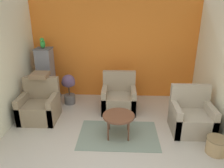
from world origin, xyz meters
The scene contains 13 objects.
wall_back_accent centered at (0.00, 3.11, 1.36)m, with size 4.65×0.06×2.71m.
wall_left centered at (-2.30, 1.54, 1.36)m, with size 0.06×3.08×2.71m.
wall_right centered at (2.30, 1.54, 1.36)m, with size 0.06×3.08×2.71m.
area_rug centered at (0.16, 0.99, 0.01)m, with size 1.65×1.10×0.01m.
coffee_table centered at (0.16, 0.99, 0.43)m, with size 0.66×0.66×0.48m.
armchair_left centered at (-1.72, 1.60, 0.31)m, with size 0.84×0.75×0.97m.
armchair_right centered at (1.72, 1.25, 0.31)m, with size 0.84×0.75×0.97m.
armchair_middle centered at (0.15, 2.15, 0.31)m, with size 0.84×0.75×0.97m.
birdcage centered at (-1.86, 2.67, 0.71)m, with size 0.56×0.56×1.50m.
parrot centered at (-1.86, 2.67, 1.62)m, with size 0.13×0.23×0.28m.
potted_plant centered at (-1.21, 2.48, 0.50)m, with size 0.38×0.35×0.83m.
wicker_basket centered at (1.98, 0.50, 0.17)m, with size 0.38×0.38×0.32m.
throw_pillow centered at (-1.72, 1.87, 1.02)m, with size 0.39×0.39×0.10m.
Camera 1 is at (0.19, -2.93, 2.67)m, focal length 35.00 mm.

